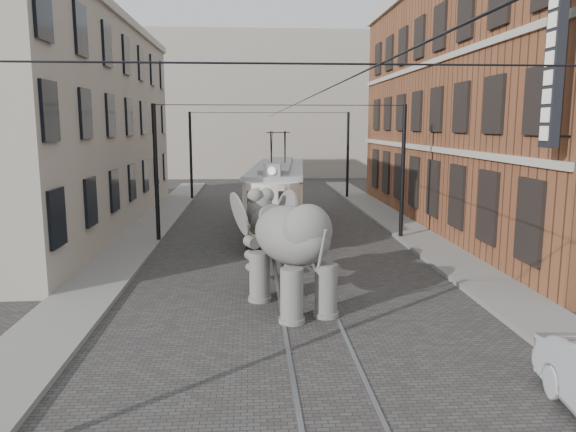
{
  "coord_description": "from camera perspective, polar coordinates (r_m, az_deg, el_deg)",
  "views": [
    {
      "loc": [
        -1.52,
        -17.97,
        5.09
      ],
      "look_at": [
        -0.3,
        0.1,
        2.1
      ],
      "focal_mm": 34.32,
      "sensor_mm": 36.0,
      "label": 1
    }
  ],
  "objects": [
    {
      "name": "sidewalk_left",
      "position": [
        19.31,
        -18.76,
        -6.19
      ],
      "size": [
        2.0,
        60.0,
        0.15
      ],
      "primitive_type": "cube",
      "color": "slate",
      "rests_on": "ground"
    },
    {
      "name": "stucco_building",
      "position": [
        29.54,
        -22.84,
        8.48
      ],
      "size": [
        7.0,
        24.0,
        10.0
      ],
      "primitive_type": "cube",
      "color": "#9F9583",
      "rests_on": "ground"
    },
    {
      "name": "distant_block",
      "position": [
        58.03,
        -2.4,
        11.25
      ],
      "size": [
        28.0,
        10.0,
        14.0
      ],
      "primitive_type": "cube",
      "color": "#9F9583",
      "rests_on": "ground"
    },
    {
      "name": "ground",
      "position": [
        18.74,
        0.95,
        -6.38
      ],
      "size": [
        120.0,
        120.0,
        0.0
      ],
      "primitive_type": "plane",
      "color": "#3E3B39"
    },
    {
      "name": "sidewalk_right",
      "position": [
        20.12,
        18.32,
        -5.55
      ],
      "size": [
        2.0,
        60.0,
        0.15
      ],
      "primitive_type": "cube",
      "color": "slate",
      "rests_on": "ground"
    },
    {
      "name": "tram",
      "position": [
        27.21,
        -1.02,
        3.69
      ],
      "size": [
        3.6,
        12.25,
        4.79
      ],
      "primitive_type": null,
      "rotation": [
        0.0,
        0.0,
        -0.09
      ],
      "color": "beige",
      "rests_on": "ground"
    },
    {
      "name": "tram_rails",
      "position": [
        18.74,
        0.95,
        -6.35
      ],
      "size": [
        1.54,
        80.0,
        0.02
      ],
      "primitive_type": null,
      "color": "slate",
      "rests_on": "ground"
    },
    {
      "name": "catenary",
      "position": [
        23.11,
        -0.56,
        4.18
      ],
      "size": [
        11.0,
        30.2,
        6.0
      ],
      "primitive_type": null,
      "color": "black",
      "rests_on": "ground"
    },
    {
      "name": "brick_building",
      "position": [
        29.75,
        21.41,
        10.49
      ],
      "size": [
        8.0,
        26.0,
        12.0
      ],
      "primitive_type": "cube",
      "color": "brown",
      "rests_on": "ground"
    },
    {
      "name": "elephant",
      "position": [
        15.28,
        0.36,
        -3.77
      ],
      "size": [
        4.75,
        6.0,
        3.23
      ],
      "primitive_type": null,
      "rotation": [
        0.0,
        0.0,
        0.4
      ],
      "color": "#63605B",
      "rests_on": "ground"
    }
  ]
}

